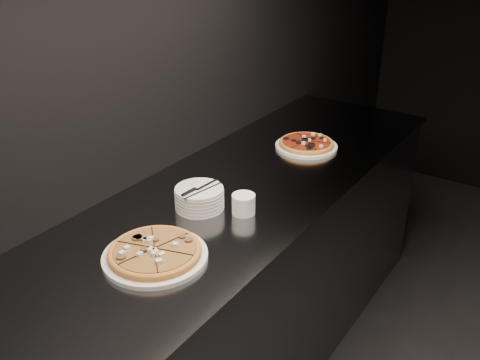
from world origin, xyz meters
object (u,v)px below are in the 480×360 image
Objects in this scene: cutlery at (198,189)px; ramekin at (244,204)px; counter at (245,276)px; pizza_tomato at (306,144)px; pizza_mushroom at (155,253)px; plate_stack at (199,198)px.

ramekin is at bearing 29.17° from cutlery.
pizza_tomato reaches higher than counter.
pizza_tomato is at bearing 98.46° from ramekin.
ramekin is (0.10, -0.68, 0.02)m from pizza_tomato.
counter is 0.68m from pizza_tomato.
counter is 0.55m from ramekin.
counter is 0.77m from pizza_mushroom.
counter is 12.95× the size of cutlery.
pizza_mushroom is 1.96× the size of cutlery.
plate_stack is 0.05m from cutlery.
counter is 0.61m from cutlery.
counter is at bearing -93.07° from pizza_tomato.
counter is at bearing 82.89° from plate_stack.
pizza_mushroom is at bearing -88.36° from pizza_tomato.
pizza_mushroom reaches higher than pizza_tomato.
ramekin is (0.13, -0.20, 0.50)m from counter.
ramekin reaches higher than pizza_tomato.
pizza_tomato is 3.89× the size of ramekin.
pizza_mushroom is at bearing -99.99° from ramekin.
plate_stack is 0.17m from ramekin.
pizza_mushroom is 1.08m from pizza_tomato.
ramekin is at bearing -57.63° from counter.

